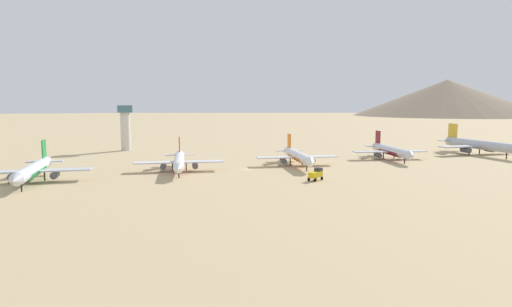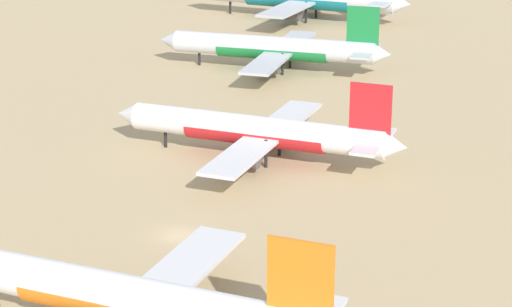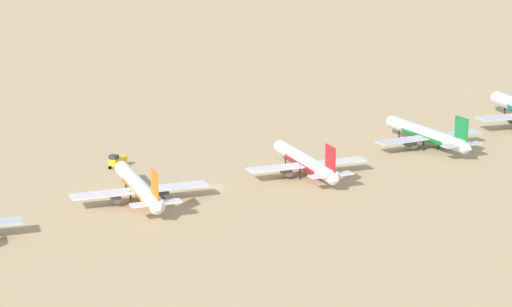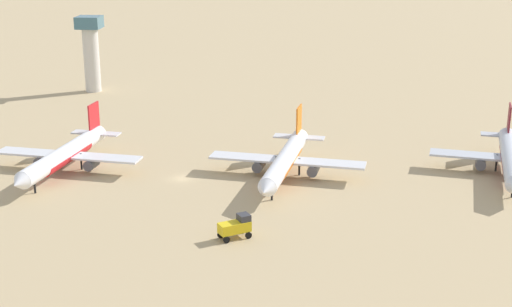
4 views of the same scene
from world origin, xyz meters
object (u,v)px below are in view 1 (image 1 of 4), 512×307
(parked_jet_4, at_px, (391,151))
(parked_jet_5, at_px, (479,145))
(parked_jet_3, at_px, (298,156))
(service_truck, at_px, (316,174))
(parked_jet_1, at_px, (33,170))
(control_tower, at_px, (125,125))
(parked_jet_2, at_px, (179,161))

(parked_jet_4, height_order, parked_jet_5, parked_jet_5)
(parked_jet_3, bearing_deg, parked_jet_5, 93.55)
(parked_jet_4, relative_size, service_truck, 6.91)
(parked_jet_1, height_order, parked_jet_3, parked_jet_1)
(parked_jet_1, distance_m, service_truck, 86.98)
(service_truck, relative_size, control_tower, 0.25)
(parked_jet_3, xyz_separation_m, control_tower, (-76.58, -61.84, 9.30))
(control_tower, bearing_deg, parked_jet_2, 12.07)
(parked_jet_2, xyz_separation_m, parked_jet_3, (0.41, 45.55, 0.06))
(parked_jet_2, distance_m, parked_jet_4, 91.22)
(parked_jet_1, height_order, parked_jet_4, parked_jet_1)
(parked_jet_1, distance_m, control_tower, 88.77)
(parked_jet_5, bearing_deg, parked_jet_3, -86.45)
(control_tower, bearing_deg, parked_jet_5, 65.72)
(parked_jet_2, relative_size, parked_jet_3, 0.99)
(service_truck, bearing_deg, control_tower, -152.96)
(parked_jet_2, bearing_deg, parked_jet_5, 92.23)
(parked_jet_2, relative_size, parked_jet_4, 0.99)
(control_tower, bearing_deg, service_truck, 27.04)
(parked_jet_3, height_order, control_tower, control_tower)
(parked_jet_1, xyz_separation_m, control_tower, (-83.39, 29.01, 9.14))
(parked_jet_1, distance_m, parked_jet_2, 45.87)
(parked_jet_3, xyz_separation_m, parked_jet_4, (-4.45, 45.58, 0.01))
(parked_jet_2, relative_size, control_tower, 1.69)
(parked_jet_2, height_order, parked_jet_5, parked_jet_5)
(parked_jet_4, xyz_separation_m, service_truck, (34.96, -52.77, -1.72))
(parked_jet_3, relative_size, control_tower, 1.71)
(parked_jet_2, xyz_separation_m, parked_jet_5, (-5.47, 140.43, 0.92))
(parked_jet_1, distance_m, parked_jet_5, 186.16)
(parked_jet_2, distance_m, parked_jet_3, 45.55)
(parked_jet_1, bearing_deg, parked_jet_5, 93.91)
(service_truck, bearing_deg, parked_jet_5, 109.62)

